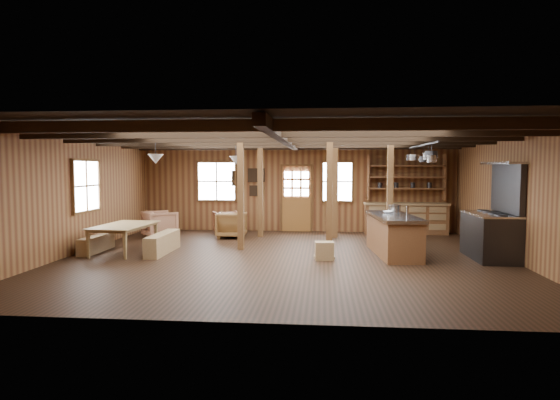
% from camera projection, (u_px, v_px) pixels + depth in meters
% --- Properties ---
extents(room, '(10.04, 9.04, 2.84)m').
position_uv_depth(room, '(286.00, 196.00, 10.54)').
color(room, black).
rests_on(room, ground).
extents(ceiling_joists, '(9.80, 8.82, 0.18)m').
position_uv_depth(ceiling_joists, '(286.00, 140.00, 10.62)').
color(ceiling_joists, black).
rests_on(ceiling_joists, ceiling).
extents(timber_posts, '(3.95, 2.35, 2.80)m').
position_uv_depth(timber_posts, '(311.00, 192.00, 12.55)').
color(timber_posts, '#452513').
rests_on(timber_posts, floor).
extents(back_door, '(1.02, 0.08, 2.15)m').
position_uv_depth(back_door, '(296.00, 204.00, 14.99)').
color(back_door, brown).
rests_on(back_door, floor).
extents(window_back_left, '(1.32, 0.06, 1.32)m').
position_uv_depth(window_back_left, '(217.00, 181.00, 15.19)').
color(window_back_left, white).
rests_on(window_back_left, wall_back).
extents(window_back_right, '(1.02, 0.06, 1.32)m').
position_uv_depth(window_back_right, '(337.00, 182.00, 14.83)').
color(window_back_right, white).
rests_on(window_back_right, wall_back).
extents(window_left, '(0.14, 1.24, 1.32)m').
position_uv_depth(window_left, '(86.00, 186.00, 11.47)').
color(window_left, white).
rests_on(window_left, wall_back).
extents(notice_boards, '(1.08, 0.03, 0.90)m').
position_uv_depth(notice_boards, '(250.00, 180.00, 15.08)').
color(notice_boards, beige).
rests_on(notice_boards, wall_back).
extents(back_counter, '(2.55, 0.60, 2.45)m').
position_uv_depth(back_counter, '(406.00, 214.00, 14.46)').
color(back_counter, brown).
rests_on(back_counter, floor).
extents(pendant_lamps, '(1.86, 2.36, 0.66)m').
position_uv_depth(pendant_lamps, '(199.00, 159.00, 11.67)').
color(pendant_lamps, '#2A2A2D').
rests_on(pendant_lamps, ceiling).
extents(pot_rack, '(0.38, 3.00, 0.42)m').
position_uv_depth(pot_rack, '(422.00, 156.00, 10.50)').
color(pot_rack, '#2A2A2D').
rests_on(pot_rack, ceiling).
extents(kitchen_island, '(1.10, 2.57, 1.20)m').
position_uv_depth(kitchen_island, '(393.00, 234.00, 10.99)').
color(kitchen_island, brown).
rests_on(kitchen_island, floor).
extents(step_stool, '(0.48, 0.36, 0.41)m').
position_uv_depth(step_stool, '(324.00, 251.00, 10.38)').
color(step_stool, olive).
rests_on(step_stool, floor).
extents(commercial_range, '(0.90, 1.76, 2.17)m').
position_uv_depth(commercial_range, '(493.00, 229.00, 10.45)').
color(commercial_range, '#2A2A2D').
rests_on(commercial_range, floor).
extents(dining_table, '(1.16, 1.96, 0.67)m').
position_uv_depth(dining_table, '(126.00, 238.00, 11.30)').
color(dining_table, olive).
rests_on(dining_table, floor).
extents(bench_wall, '(0.27, 1.45, 0.40)m').
position_uv_depth(bench_wall, '(96.00, 244.00, 11.38)').
color(bench_wall, olive).
rests_on(bench_wall, floor).
extents(bench_aisle, '(0.32, 1.72, 0.47)m').
position_uv_depth(bench_aisle, '(163.00, 243.00, 11.22)').
color(bench_aisle, olive).
rests_on(bench_aisle, floor).
extents(armchair_a, '(1.01, 1.02, 0.71)m').
position_uv_depth(armchair_a, '(227.00, 222.00, 14.46)').
color(armchair_a, brown).
rests_on(armchair_a, floor).
extents(armchair_b, '(0.83, 0.85, 0.76)m').
position_uv_depth(armchair_b, '(232.00, 225.00, 13.63)').
color(armchair_b, brown).
rests_on(armchair_b, floor).
extents(armchair_c, '(1.20, 1.20, 0.78)m').
position_uv_depth(armchair_c, '(160.00, 224.00, 13.71)').
color(armchair_c, '#935F43').
rests_on(armchair_c, floor).
extents(counter_pot, '(0.32, 0.32, 0.19)m').
position_uv_depth(counter_pot, '(394.00, 208.00, 11.60)').
color(counter_pot, '#ACAFB3').
rests_on(counter_pot, kitchen_island).
extents(bowl, '(0.30, 0.30, 0.06)m').
position_uv_depth(bowl, '(388.00, 212.00, 11.29)').
color(bowl, silver).
rests_on(bowl, kitchen_island).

